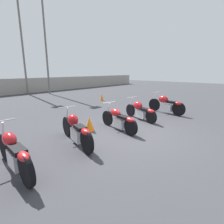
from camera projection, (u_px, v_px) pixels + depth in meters
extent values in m
plane|color=#38383D|center=(129.00, 133.00, 6.12)|extent=(60.00, 60.00, 0.00)
cylinder|color=slate|center=(46.00, 45.00, 15.65)|extent=(0.16, 0.16, 8.80)
cylinder|color=slate|center=(23.00, 48.00, 15.48)|extent=(0.16, 0.16, 8.15)
cylinder|color=black|center=(5.00, 147.00, 4.24)|extent=(0.15, 0.67, 0.66)
cylinder|color=black|center=(26.00, 170.00, 3.25)|extent=(0.15, 0.67, 0.66)
cube|color=silver|center=(15.00, 160.00, 3.71)|extent=(0.24, 0.53, 0.36)
ellipsoid|color=red|center=(9.00, 139.00, 3.78)|extent=(0.31, 0.54, 0.31)
cube|color=black|center=(17.00, 149.00, 3.46)|extent=(0.28, 0.54, 0.10)
ellipsoid|color=red|center=(24.00, 156.00, 3.23)|extent=(0.24, 0.45, 0.16)
cylinder|color=silver|center=(2.00, 121.00, 4.01)|extent=(0.57, 0.08, 0.04)
cylinder|color=silver|center=(3.00, 134.00, 4.13)|extent=(0.07, 0.26, 0.66)
cylinder|color=silver|center=(24.00, 163.00, 3.70)|extent=(0.12, 0.56, 0.07)
cylinder|color=black|center=(67.00, 126.00, 5.83)|extent=(0.28, 0.66, 0.65)
cylinder|color=black|center=(87.00, 142.00, 4.57)|extent=(0.28, 0.66, 0.65)
cube|color=silver|center=(77.00, 135.00, 5.15)|extent=(0.35, 0.59, 0.36)
ellipsoid|color=#AD1419|center=(73.00, 120.00, 5.27)|extent=(0.41, 0.50, 0.35)
cube|color=black|center=(80.00, 127.00, 4.86)|extent=(0.36, 0.51, 0.10)
ellipsoid|color=#AD1419|center=(86.00, 132.00, 4.56)|extent=(0.32, 0.48, 0.16)
cylinder|color=silver|center=(67.00, 107.00, 5.59)|extent=(0.54, 0.19, 0.04)
cylinder|color=silver|center=(67.00, 117.00, 5.71)|extent=(0.12, 0.26, 0.66)
cylinder|color=silver|center=(83.00, 138.00, 5.10)|extent=(0.24, 0.61, 0.07)
cylinder|color=black|center=(107.00, 118.00, 6.98)|extent=(0.24, 0.60, 0.59)
cylinder|color=black|center=(131.00, 127.00, 5.88)|extent=(0.24, 0.60, 0.59)
cube|color=silver|center=(119.00, 123.00, 6.38)|extent=(0.31, 0.53, 0.33)
ellipsoid|color=red|center=(115.00, 113.00, 6.49)|extent=(0.37, 0.59, 0.29)
cube|color=black|center=(123.00, 117.00, 6.13)|extent=(0.35, 0.54, 0.10)
ellipsoid|color=red|center=(130.00, 120.00, 5.87)|extent=(0.30, 0.47, 0.16)
cylinder|color=silver|center=(109.00, 103.00, 6.75)|extent=(0.57, 0.17, 0.04)
cylinder|color=silver|center=(108.00, 110.00, 6.87)|extent=(0.11, 0.25, 0.63)
cylinder|color=silver|center=(124.00, 125.00, 6.36)|extent=(0.24, 0.72, 0.07)
cylinder|color=black|center=(130.00, 110.00, 8.41)|extent=(0.28, 0.58, 0.58)
cylinder|color=black|center=(151.00, 117.00, 7.21)|extent=(0.28, 0.58, 0.58)
cube|color=silver|center=(141.00, 114.00, 7.76)|extent=(0.36, 0.55, 0.32)
ellipsoid|color=red|center=(138.00, 105.00, 7.88)|extent=(0.46, 0.60, 0.36)
cube|color=black|center=(145.00, 109.00, 7.49)|extent=(0.38, 0.53, 0.10)
ellipsoid|color=red|center=(151.00, 111.00, 7.20)|extent=(0.33, 0.48, 0.16)
cylinder|color=silver|center=(132.00, 97.00, 8.18)|extent=(0.55, 0.22, 0.04)
cylinder|color=silver|center=(131.00, 104.00, 8.29)|extent=(0.13, 0.25, 0.62)
cylinder|color=silver|center=(145.00, 116.00, 7.71)|extent=(0.30, 0.69, 0.07)
cylinder|color=black|center=(154.00, 105.00, 9.51)|extent=(0.22, 0.68, 0.67)
cylinder|color=black|center=(179.00, 109.00, 8.43)|extent=(0.22, 0.68, 0.67)
cube|color=silver|center=(167.00, 108.00, 8.92)|extent=(0.29, 0.55, 0.37)
ellipsoid|color=red|center=(163.00, 99.00, 9.02)|extent=(0.40, 0.59, 0.36)
cube|color=black|center=(172.00, 102.00, 8.67)|extent=(0.33, 0.53, 0.10)
ellipsoid|color=red|center=(178.00, 103.00, 8.40)|extent=(0.28, 0.47, 0.16)
cylinder|color=silver|center=(157.00, 92.00, 9.28)|extent=(0.70, 0.16, 0.04)
cylinder|color=silver|center=(155.00, 99.00, 9.40)|extent=(0.10, 0.26, 0.67)
cylinder|color=silver|center=(171.00, 109.00, 8.90)|extent=(0.17, 0.58, 0.07)
cone|color=orange|center=(102.00, 97.00, 12.76)|extent=(0.27, 0.27, 0.49)
cone|color=orange|center=(89.00, 124.00, 6.34)|extent=(0.36, 0.36, 0.50)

